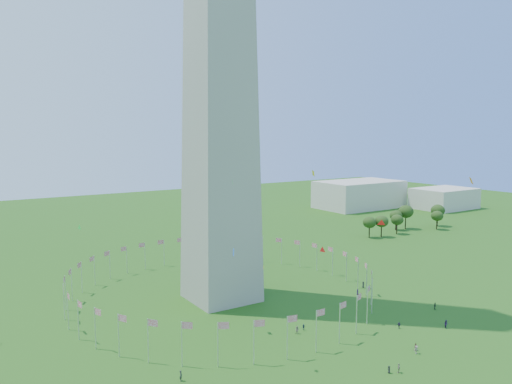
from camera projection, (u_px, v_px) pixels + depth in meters
ground at (350, 372)px, 94.26m from camera, size 600.00×600.00×0.00m
flag_ring at (221, 282)px, 135.37m from camera, size 80.24×80.24×9.00m
gov_building_east_a at (359, 194)px, 299.29m from camera, size 50.00×30.00×16.00m
gov_building_east_b at (444, 198)px, 296.15m from camera, size 35.00×25.00×12.00m
crowd at (401, 349)px, 102.35m from camera, size 97.25×63.65×2.02m
kites_aloft at (306, 231)px, 117.43m from camera, size 107.74×74.36×32.14m
tree_line_east at (406, 221)px, 227.88m from camera, size 53.32×15.34×10.98m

